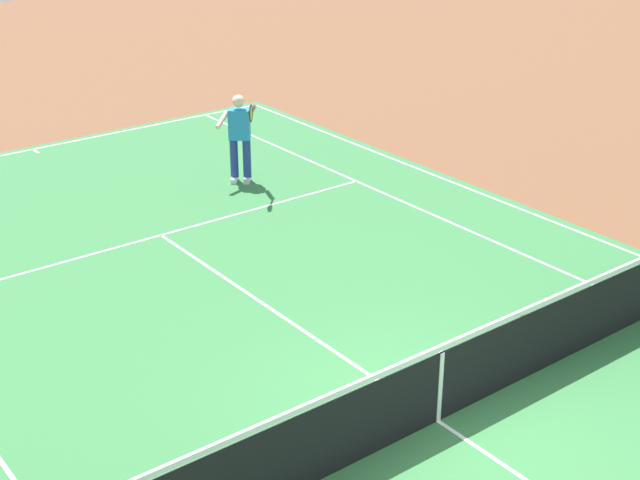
% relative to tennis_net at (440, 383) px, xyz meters
% --- Properties ---
extents(ground_plane, '(60.00, 60.00, 0.00)m').
position_rel_tennis_net_xyz_m(ground_plane, '(0.00, 0.00, -0.49)').
color(ground_plane, brown).
extents(court_slab, '(24.20, 11.40, 0.00)m').
position_rel_tennis_net_xyz_m(court_slab, '(0.00, 0.00, -0.49)').
color(court_slab, '#387A42').
rests_on(court_slab, ground_plane).
extents(court_line_markings, '(23.85, 11.05, 0.01)m').
position_rel_tennis_net_xyz_m(court_line_markings, '(0.00, 0.00, -0.49)').
color(court_line_markings, white).
rests_on(court_line_markings, ground_plane).
extents(tennis_net, '(0.10, 11.70, 1.08)m').
position_rel_tennis_net_xyz_m(tennis_net, '(0.00, 0.00, 0.00)').
color(tennis_net, '#2D2D33').
rests_on(tennis_net, ground_plane).
extents(tennis_player_near, '(1.15, 0.75, 1.70)m').
position_rel_tennis_net_xyz_m(tennis_player_near, '(7.70, -2.40, 0.44)').
color(tennis_player_near, navy).
rests_on(tennis_player_near, ground_plane).
extents(tennis_ball, '(0.07, 0.07, 0.07)m').
position_rel_tennis_net_xyz_m(tennis_ball, '(1.03, -2.59, -0.46)').
color(tennis_ball, '#CCE01E').
rests_on(tennis_ball, ground_plane).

